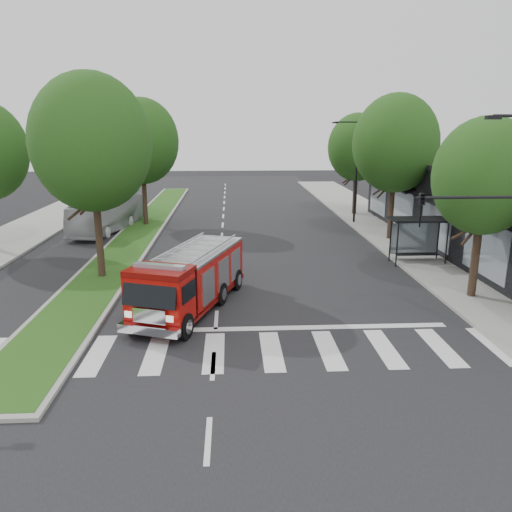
{
  "coord_description": "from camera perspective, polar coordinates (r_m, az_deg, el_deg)",
  "views": [
    {
      "loc": [
        0.63,
        -18.92,
        7.59
      ],
      "look_at": [
        1.78,
        3.26,
        1.8
      ],
      "focal_mm": 35.0,
      "sensor_mm": 36.0,
      "label": 1
    }
  ],
  "objects": [
    {
      "name": "tree_right_mid",
      "position": [
        34.68,
        15.66,
        12.27
      ],
      "size": [
        5.6,
        5.6,
        9.72
      ],
      "color": "black",
      "rests_on": "ground"
    },
    {
      "name": "fire_engine",
      "position": [
        21.32,
        -7.49,
        -2.68
      ],
      "size": [
        4.74,
        8.15,
        2.71
      ],
      "rotation": [
        0.0,
        0.0,
        -0.33
      ],
      "color": "#680805",
      "rests_on": "ground"
    },
    {
      "name": "tree_right_far",
      "position": [
        44.31,
        11.49,
        12.07
      ],
      "size": [
        5.0,
        5.0,
        8.73
      ],
      "color": "black",
      "rests_on": "ground"
    },
    {
      "name": "tree_right_near",
      "position": [
        23.66,
        24.66,
        8.25
      ],
      "size": [
        4.4,
        4.4,
        8.05
      ],
      "color": "black",
      "rests_on": "ground"
    },
    {
      "name": "streetlight_right_far",
      "position": [
        40.23,
        11.19,
        9.91
      ],
      "size": [
        2.11,
        0.2,
        8.0
      ],
      "color": "black",
      "rests_on": "ground"
    },
    {
      "name": "sidewalk_right",
      "position": [
        32.15,
        18.79,
        0.3
      ],
      "size": [
        5.0,
        80.0,
        0.15
      ],
      "primitive_type": "cube",
      "color": "gray",
      "rests_on": "ground"
    },
    {
      "name": "storefront_row",
      "position": [
        33.62,
        26.3,
        4.39
      ],
      "size": [
        8.0,
        30.0,
        5.0
      ],
      "primitive_type": "cube",
      "color": "black",
      "rests_on": "ground"
    },
    {
      "name": "tree_median_far",
      "position": [
        39.49,
        -12.95,
        12.66
      ],
      "size": [
        5.6,
        5.6,
        9.72
      ],
      "color": "black",
      "rests_on": "ground"
    },
    {
      "name": "tree_median_near",
      "position": [
        25.79,
        -18.29,
        12.17
      ],
      "size": [
        5.8,
        5.8,
        10.16
      ],
      "color": "black",
      "rests_on": "ground"
    },
    {
      "name": "ground",
      "position": [
        20.39,
        -4.56,
        -7.29
      ],
      "size": [
        140.0,
        140.0,
        0.0
      ],
      "primitive_type": "plane",
      "color": "black",
      "rests_on": "ground"
    },
    {
      "name": "bus_shelter",
      "position": [
        29.58,
        18.05,
        3.07
      ],
      "size": [
        3.2,
        1.6,
        2.61
      ],
      "color": "black",
      "rests_on": "ground"
    },
    {
      "name": "city_bus",
      "position": [
        38.88,
        -16.57,
        4.68
      ],
      "size": [
        3.92,
        9.47,
        2.57
      ],
      "primitive_type": "imported",
      "rotation": [
        0.0,
        0.0,
        -0.2
      ],
      "color": "#B4B4B8",
      "rests_on": "ground"
    },
    {
      "name": "median",
      "position": [
        38.25,
        -12.91,
        2.92
      ],
      "size": [
        3.0,
        50.0,
        0.15
      ],
      "color": "gray",
      "rests_on": "ground"
    },
    {
      "name": "streetlight_right_near",
      "position": [
        18.08,
        26.93,
        3.72
      ],
      "size": [
        4.08,
        0.22,
        8.0
      ],
      "color": "black",
      "rests_on": "ground"
    }
  ]
}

